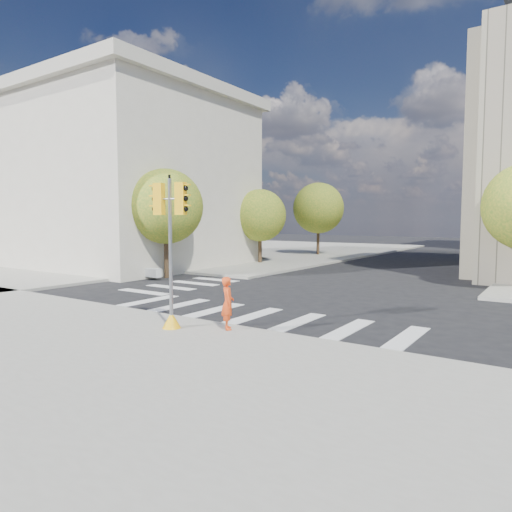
% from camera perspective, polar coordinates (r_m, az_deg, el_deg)
% --- Properties ---
extents(ground, '(160.00, 160.00, 0.00)m').
position_cam_1_polar(ground, '(18.02, 3.66, -6.41)').
color(ground, black).
rests_on(ground, ground).
extents(sidewalk_far_left, '(28.00, 40.00, 0.15)m').
position_cam_1_polar(sidewalk_far_left, '(50.52, -0.93, 0.73)').
color(sidewalk_far_left, gray).
rests_on(sidewalk_far_left, ground).
extents(classical_building, '(19.00, 15.00, 12.70)m').
position_cam_1_polar(classical_building, '(37.27, -17.26, 8.98)').
color(classical_building, beige).
rests_on(classical_building, ground).
extents(tree_lw_near, '(4.40, 4.40, 6.41)m').
position_cam_1_polar(tree_lw_near, '(27.39, -11.23, 6.08)').
color(tree_lw_near, '#382616').
rests_on(tree_lw_near, ground).
extents(tree_lw_mid, '(4.00, 4.00, 5.77)m').
position_cam_1_polar(tree_lw_mid, '(35.14, 0.51, 5.09)').
color(tree_lw_mid, '#382616').
rests_on(tree_lw_mid, ground).
extents(tree_lw_far, '(4.80, 4.80, 6.95)m').
position_cam_1_polar(tree_lw_far, '(43.83, 7.81, 5.95)').
color(tree_lw_far, '#382616').
rests_on(tree_lw_far, ground).
extents(traffic_signal, '(1.08, 0.56, 4.60)m').
position_cam_1_polar(traffic_signal, '(13.90, -10.61, -0.98)').
color(traffic_signal, '#FFB60D').
rests_on(traffic_signal, sidewalk_near).
extents(photographer, '(0.67, 0.68, 1.58)m').
position_cam_1_polar(photographer, '(13.70, -3.55, -5.89)').
color(photographer, '#E94415').
rests_on(photographer, sidewalk_near).
extents(planter_wall, '(6.01, 0.87, 0.50)m').
position_cam_1_polar(planter_wall, '(28.80, -15.86, -1.66)').
color(planter_wall, silver).
rests_on(planter_wall, sidewalk_left_near).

